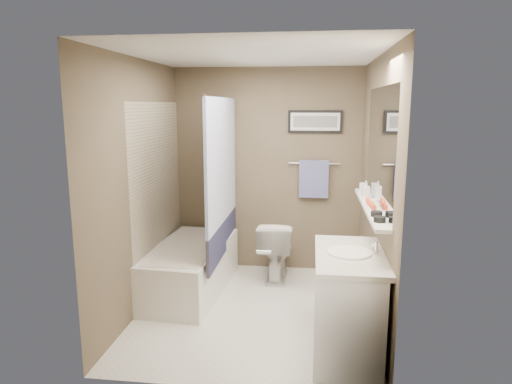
# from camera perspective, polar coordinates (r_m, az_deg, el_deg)

# --- Properties ---
(ground) EXTENTS (2.50, 2.50, 0.00)m
(ground) POSITION_cam_1_polar(r_m,az_deg,el_deg) (4.58, -0.24, -14.64)
(ground) COLOR silver
(ground) RESTS_ON ground
(ceiling) EXTENTS (2.20, 2.50, 0.04)m
(ceiling) POSITION_cam_1_polar(r_m,az_deg,el_deg) (4.15, -0.27, 16.51)
(ceiling) COLOR white
(ceiling) RESTS_ON wall_back
(wall_back) EXTENTS (2.20, 0.04, 2.40)m
(wall_back) POSITION_cam_1_polar(r_m,az_deg,el_deg) (5.41, 1.41, 2.66)
(wall_back) COLOR brown
(wall_back) RESTS_ON ground
(wall_front) EXTENTS (2.20, 0.04, 2.40)m
(wall_front) POSITION_cam_1_polar(r_m,az_deg,el_deg) (3.02, -3.25, -3.97)
(wall_front) COLOR brown
(wall_front) RESTS_ON ground
(wall_left) EXTENTS (0.04, 2.50, 2.40)m
(wall_left) POSITION_cam_1_polar(r_m,az_deg,el_deg) (4.47, -14.12, 0.59)
(wall_left) COLOR brown
(wall_left) RESTS_ON ground
(wall_right) EXTENTS (0.04, 2.50, 2.40)m
(wall_right) POSITION_cam_1_polar(r_m,az_deg,el_deg) (4.21, 14.50, -0.06)
(wall_right) COLOR brown
(wall_right) RESTS_ON ground
(tile_surround) EXTENTS (0.02, 1.55, 2.00)m
(tile_surround) POSITION_cam_1_polar(r_m,az_deg,el_deg) (4.97, -12.08, -0.65)
(tile_surround) COLOR tan
(tile_surround) RESTS_ON wall_left
(curtain_rod) EXTENTS (0.02, 1.55, 0.02)m
(curtain_rod) POSITION_cam_1_polar(r_m,az_deg,el_deg) (4.69, -4.42, 11.79)
(curtain_rod) COLOR silver
(curtain_rod) RESTS_ON wall_left
(curtain_upper) EXTENTS (0.03, 1.45, 1.28)m
(curtain_upper) POSITION_cam_1_polar(r_m,az_deg,el_deg) (4.73, -4.30, 3.89)
(curtain_upper) COLOR white
(curtain_upper) RESTS_ON curtain_rod
(curtain_lower) EXTENTS (0.03, 1.45, 0.36)m
(curtain_lower) POSITION_cam_1_polar(r_m,az_deg,el_deg) (4.89, -4.17, -5.69)
(curtain_lower) COLOR #292A4C
(curtain_lower) RESTS_ON curtain_rod
(mirror) EXTENTS (0.02, 1.60, 1.00)m
(mirror) POSITION_cam_1_polar(r_m,az_deg,el_deg) (4.00, 15.19, 5.45)
(mirror) COLOR silver
(mirror) RESTS_ON wall_right
(shelf) EXTENTS (0.12, 1.60, 0.03)m
(shelf) POSITION_cam_1_polar(r_m,az_deg,el_deg) (4.07, 14.07, -1.82)
(shelf) COLOR silver
(shelf) RESTS_ON wall_right
(towel_bar) EXTENTS (0.60, 0.02, 0.02)m
(towel_bar) POSITION_cam_1_polar(r_m,az_deg,el_deg) (5.36, 7.28, 3.57)
(towel_bar) COLOR silver
(towel_bar) RESTS_ON wall_back
(towel) EXTENTS (0.34, 0.05, 0.44)m
(towel) POSITION_cam_1_polar(r_m,az_deg,el_deg) (5.36, 7.23, 1.64)
(towel) COLOR #8B91CB
(towel) RESTS_ON towel_bar
(art_frame) EXTENTS (0.62, 0.02, 0.26)m
(art_frame) POSITION_cam_1_polar(r_m,az_deg,el_deg) (5.33, 7.40, 8.72)
(art_frame) COLOR black
(art_frame) RESTS_ON wall_back
(art_mat) EXTENTS (0.56, 0.00, 0.20)m
(art_mat) POSITION_cam_1_polar(r_m,az_deg,el_deg) (5.32, 7.41, 8.71)
(art_mat) COLOR white
(art_mat) RESTS_ON art_frame
(art_image) EXTENTS (0.50, 0.00, 0.13)m
(art_image) POSITION_cam_1_polar(r_m,az_deg,el_deg) (5.32, 7.41, 8.71)
(art_image) COLOR #595959
(art_image) RESTS_ON art_mat
(door) EXTENTS (0.80, 0.02, 2.00)m
(door) POSITION_cam_1_polar(r_m,az_deg,el_deg) (3.02, 7.19, -8.01)
(door) COLOR silver
(door) RESTS_ON wall_front
(door_handle) EXTENTS (0.10, 0.02, 0.02)m
(door_handle) POSITION_cam_1_polar(r_m,az_deg,el_deg) (3.08, 0.99, -7.51)
(door_handle) COLOR silver
(door_handle) RESTS_ON door
(bathtub) EXTENTS (0.80, 1.54, 0.50)m
(bathtub) POSITION_cam_1_polar(r_m,az_deg,el_deg) (4.99, -8.31, -9.43)
(bathtub) COLOR white
(bathtub) RESTS_ON ground
(tub_rim) EXTENTS (0.56, 1.36, 0.02)m
(tub_rim) POSITION_cam_1_polar(r_m,az_deg,el_deg) (4.91, -8.39, -6.69)
(tub_rim) COLOR silver
(tub_rim) RESTS_ON bathtub
(toilet) EXTENTS (0.39, 0.68, 0.69)m
(toilet) POSITION_cam_1_polar(r_m,az_deg,el_deg) (5.26, 2.55, -7.16)
(toilet) COLOR white
(toilet) RESTS_ON ground
(vanity) EXTENTS (0.56, 0.93, 0.80)m
(vanity) POSITION_cam_1_polar(r_m,az_deg,el_deg) (3.79, 11.64, -13.85)
(vanity) COLOR white
(vanity) RESTS_ON ground
(countertop) EXTENTS (0.54, 0.96, 0.04)m
(countertop) POSITION_cam_1_polar(r_m,az_deg,el_deg) (3.64, 11.74, -7.82)
(countertop) COLOR beige
(countertop) RESTS_ON vanity
(sink_basin) EXTENTS (0.34, 0.34, 0.01)m
(sink_basin) POSITION_cam_1_polar(r_m,az_deg,el_deg) (3.63, 11.60, -7.40)
(sink_basin) COLOR white
(sink_basin) RESTS_ON countertop
(faucet_spout) EXTENTS (0.02, 0.02, 0.10)m
(faucet_spout) POSITION_cam_1_polar(r_m,az_deg,el_deg) (3.64, 14.78, -6.80)
(faucet_spout) COLOR white
(faucet_spout) RESTS_ON countertop
(faucet_knob) EXTENTS (0.05, 0.05, 0.05)m
(faucet_knob) POSITION_cam_1_polar(r_m,az_deg,el_deg) (3.74, 14.57, -6.63)
(faucet_knob) COLOR white
(faucet_knob) RESTS_ON countertop
(candle_bowl_near) EXTENTS (0.09, 0.09, 0.04)m
(candle_bowl_near) POSITION_cam_1_polar(r_m,az_deg,el_deg) (3.51, 15.20, -3.31)
(candle_bowl_near) COLOR black
(candle_bowl_near) RESTS_ON shelf
(candle_bowl_far) EXTENTS (0.09, 0.09, 0.04)m
(candle_bowl_far) POSITION_cam_1_polar(r_m,az_deg,el_deg) (3.68, 14.83, -2.66)
(candle_bowl_far) COLOR black
(candle_bowl_far) RESTS_ON shelf
(hair_brush_front) EXTENTS (0.06, 0.22, 0.04)m
(hair_brush_front) POSITION_cam_1_polar(r_m,az_deg,el_deg) (3.99, 14.23, -1.56)
(hair_brush_front) COLOR #C23C1B
(hair_brush_front) RESTS_ON shelf
(hair_brush_back) EXTENTS (0.06, 0.22, 0.04)m
(hair_brush_back) POSITION_cam_1_polar(r_m,az_deg,el_deg) (4.10, 14.04, -1.21)
(hair_brush_back) COLOR #ED4F21
(hair_brush_back) RESTS_ON shelf
(pink_comb) EXTENTS (0.05, 0.16, 0.01)m
(pink_comb) POSITION_cam_1_polar(r_m,az_deg,el_deg) (4.22, 13.84, -1.12)
(pink_comb) COLOR pink
(pink_comb) RESTS_ON shelf
(glass_jar) EXTENTS (0.08, 0.08, 0.10)m
(glass_jar) POSITION_cam_1_polar(r_m,az_deg,el_deg) (4.61, 13.29, 0.49)
(glass_jar) COLOR silver
(glass_jar) RESTS_ON shelf
(soap_bottle) EXTENTS (0.07, 0.08, 0.15)m
(soap_bottle) POSITION_cam_1_polar(r_m,az_deg,el_deg) (4.41, 13.57, 0.36)
(soap_bottle) COLOR #999999
(soap_bottle) RESTS_ON shelf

